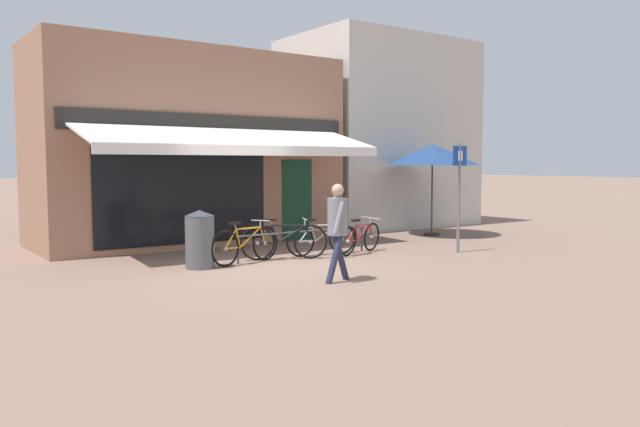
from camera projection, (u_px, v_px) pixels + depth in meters
The scene contains 12 objects.
ground_plane at pixel (273, 267), 12.10m from camera, with size 160.00×160.00×0.00m, color #846656.
shop_front at pixel (190, 148), 15.92m from camera, with size 7.61×4.83×4.79m.
neighbour_building at pixel (377, 134), 20.30m from camera, with size 5.60×4.00×5.90m.
bike_rack_rail at pixel (304, 235), 13.32m from camera, with size 3.31×0.04×0.57m.
bicycle_orange at pixel (246, 244), 12.46m from camera, with size 1.77×0.63×0.86m.
bicycle_black at pixel (284, 241), 12.96m from camera, with size 1.69×0.82×0.87m.
bicycle_silver at pixel (321, 239), 13.59m from camera, with size 1.70×0.52×0.82m.
bicycle_red at pixel (360, 238), 13.83m from camera, with size 1.60×0.65×0.80m.
pedestrian_adult at pixel (338, 221), 10.52m from camera, with size 0.60×0.54×1.68m.
litter_bin at pixel (200, 239), 11.89m from camera, with size 0.56×0.56×1.12m.
parking_sign at pixel (459, 186), 13.91m from camera, with size 0.44×0.07×2.45m.
cafe_parasol at pixel (433, 155), 17.17m from camera, with size 2.60×2.60×2.53m.
Camera 1 is at (-6.32, -10.21, 2.01)m, focal length 35.00 mm.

